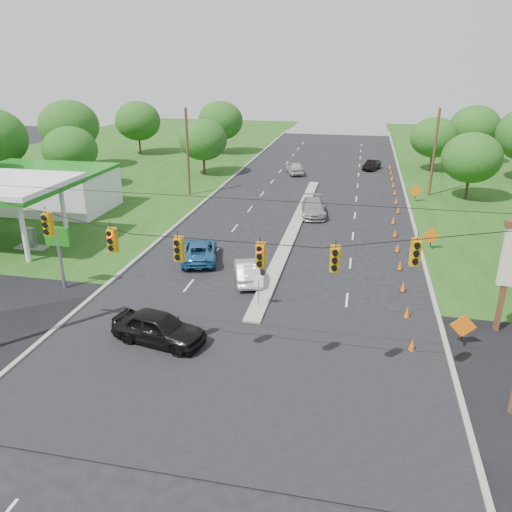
% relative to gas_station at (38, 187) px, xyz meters
% --- Properties ---
extents(ground, '(160.00, 160.00, 0.00)m').
position_rel_gas_station_xyz_m(ground, '(23.64, -20.24, -2.58)').
color(ground, black).
rests_on(ground, ground).
extents(cross_street, '(160.00, 14.00, 0.02)m').
position_rel_gas_station_xyz_m(cross_street, '(23.64, -20.24, -2.58)').
color(cross_street, black).
rests_on(cross_street, ground).
extents(curb_left, '(0.25, 110.00, 0.16)m').
position_rel_gas_station_xyz_m(curb_left, '(13.54, 9.76, -2.58)').
color(curb_left, gray).
rests_on(curb_left, ground).
extents(curb_right, '(0.25, 110.00, 0.16)m').
position_rel_gas_station_xyz_m(curb_right, '(33.74, 9.76, -2.58)').
color(curb_right, gray).
rests_on(curb_right, ground).
extents(median, '(1.00, 34.00, 0.18)m').
position_rel_gas_station_xyz_m(median, '(23.64, 0.76, -2.58)').
color(median, gray).
rests_on(median, ground).
extents(median_sign, '(0.55, 0.06, 2.05)m').
position_rel_gas_station_xyz_m(median_sign, '(23.64, -14.24, -1.11)').
color(median_sign, gray).
rests_on(median_sign, ground).
extents(signal_span, '(25.60, 0.32, 9.00)m').
position_rel_gas_station_xyz_m(signal_span, '(23.59, -21.24, 2.40)').
color(signal_span, '#422D1C').
rests_on(signal_span, ground).
extents(utility_pole_far_left, '(0.28, 0.28, 9.00)m').
position_rel_gas_station_xyz_m(utility_pole_far_left, '(11.14, 9.76, 1.92)').
color(utility_pole_far_left, '#422D1C').
rests_on(utility_pole_far_left, ground).
extents(utility_pole_far_right, '(0.28, 0.28, 9.00)m').
position_rel_gas_station_xyz_m(utility_pole_far_right, '(36.14, 14.76, 1.92)').
color(utility_pole_far_right, '#422D1C').
rests_on(utility_pole_far_right, ground).
extents(gas_station, '(18.40, 19.70, 5.20)m').
position_rel_gas_station_xyz_m(gas_station, '(0.00, 0.00, 0.00)').
color(gas_station, white).
rests_on(gas_station, ground).
extents(cone_0, '(0.32, 0.32, 0.70)m').
position_rel_gas_station_xyz_m(cone_0, '(32.00, -17.24, -2.23)').
color(cone_0, '#F8610C').
rests_on(cone_0, ground).
extents(cone_1, '(0.32, 0.32, 0.70)m').
position_rel_gas_station_xyz_m(cone_1, '(32.00, -13.74, -2.23)').
color(cone_1, '#F8610C').
rests_on(cone_1, ground).
extents(cone_2, '(0.32, 0.32, 0.70)m').
position_rel_gas_station_xyz_m(cone_2, '(32.00, -10.24, -2.23)').
color(cone_2, '#F8610C').
rests_on(cone_2, ground).
extents(cone_3, '(0.32, 0.32, 0.70)m').
position_rel_gas_station_xyz_m(cone_3, '(32.00, -6.74, -2.23)').
color(cone_3, '#F8610C').
rests_on(cone_3, ground).
extents(cone_4, '(0.32, 0.32, 0.70)m').
position_rel_gas_station_xyz_m(cone_4, '(32.00, -3.24, -2.23)').
color(cone_4, '#F8610C').
rests_on(cone_4, ground).
extents(cone_5, '(0.32, 0.32, 0.70)m').
position_rel_gas_station_xyz_m(cone_5, '(32.00, 0.26, -2.23)').
color(cone_5, '#F8610C').
rests_on(cone_5, ground).
extents(cone_6, '(0.32, 0.32, 0.70)m').
position_rel_gas_station_xyz_m(cone_6, '(32.00, 3.76, -2.23)').
color(cone_6, '#F8610C').
rests_on(cone_6, ground).
extents(cone_7, '(0.32, 0.32, 0.70)m').
position_rel_gas_station_xyz_m(cone_7, '(32.60, 7.26, -2.23)').
color(cone_7, '#F8610C').
rests_on(cone_7, ground).
extents(cone_8, '(0.32, 0.32, 0.70)m').
position_rel_gas_station_xyz_m(cone_8, '(32.60, 10.76, -2.23)').
color(cone_8, '#F8610C').
rests_on(cone_8, ground).
extents(cone_9, '(0.32, 0.32, 0.70)m').
position_rel_gas_station_xyz_m(cone_9, '(32.60, 14.26, -2.23)').
color(cone_9, '#F8610C').
rests_on(cone_9, ground).
extents(cone_10, '(0.32, 0.32, 0.70)m').
position_rel_gas_station_xyz_m(cone_10, '(32.60, 17.76, -2.23)').
color(cone_10, '#F8610C').
rests_on(cone_10, ground).
extents(cone_11, '(0.32, 0.32, 0.70)m').
position_rel_gas_station_xyz_m(cone_11, '(32.60, 21.26, -2.23)').
color(cone_11, '#F8610C').
rests_on(cone_11, ground).
extents(cone_12, '(0.32, 0.32, 0.70)m').
position_rel_gas_station_xyz_m(cone_12, '(32.60, 24.76, -2.23)').
color(cone_12, '#F8610C').
rests_on(cone_12, ground).
extents(cone_13, '(0.32, 0.32, 0.70)m').
position_rel_gas_station_xyz_m(cone_13, '(32.60, 28.26, -2.23)').
color(cone_13, '#F8610C').
rests_on(cone_13, ground).
extents(work_sign_0, '(1.27, 0.58, 1.37)m').
position_rel_gas_station_xyz_m(work_sign_0, '(34.44, -16.24, -1.48)').
color(work_sign_0, black).
rests_on(work_sign_0, ground).
extents(work_sign_1, '(1.27, 0.58, 1.37)m').
position_rel_gas_station_xyz_m(work_sign_1, '(34.44, -2.24, -1.48)').
color(work_sign_1, black).
rests_on(work_sign_1, ground).
extents(work_sign_2, '(1.27, 0.58, 1.37)m').
position_rel_gas_station_xyz_m(work_sign_2, '(34.44, 11.76, -1.48)').
color(work_sign_2, black).
rests_on(work_sign_2, ground).
extents(tree_2, '(5.88, 5.88, 6.86)m').
position_rel_gas_station_xyz_m(tree_2, '(-2.36, 9.76, 1.76)').
color(tree_2, black).
rests_on(tree_2, ground).
extents(tree_3, '(7.56, 7.56, 8.82)m').
position_rel_gas_station_xyz_m(tree_3, '(-8.36, 19.76, 3.00)').
color(tree_3, black).
rests_on(tree_3, ground).
extents(tree_4, '(6.72, 6.72, 7.84)m').
position_rel_gas_station_xyz_m(tree_4, '(-4.36, 31.76, 2.38)').
color(tree_4, black).
rests_on(tree_4, ground).
extents(tree_5, '(5.88, 5.88, 6.86)m').
position_rel_gas_station_xyz_m(tree_5, '(9.64, 19.76, 1.76)').
color(tree_5, black).
rests_on(tree_5, ground).
extents(tree_6, '(6.72, 6.72, 7.84)m').
position_rel_gas_station_xyz_m(tree_6, '(7.64, 34.76, 2.38)').
color(tree_6, black).
rests_on(tree_6, ground).
extents(tree_9, '(5.88, 5.88, 6.86)m').
position_rel_gas_station_xyz_m(tree_9, '(39.64, 13.76, 1.76)').
color(tree_9, black).
rests_on(tree_9, ground).
extents(tree_11, '(6.72, 6.72, 7.84)m').
position_rel_gas_station_xyz_m(tree_11, '(43.64, 34.76, 2.38)').
color(tree_11, black).
rests_on(tree_11, ground).
extents(tree_12, '(5.88, 5.88, 6.86)m').
position_rel_gas_station_xyz_m(tree_12, '(37.64, 27.76, 1.76)').
color(tree_12, black).
rests_on(tree_12, ground).
extents(black_sedan, '(5.20, 2.90, 1.67)m').
position_rel_gas_station_xyz_m(black_sedan, '(19.46, -19.03, -1.74)').
color(black_sedan, black).
rests_on(black_sedan, ground).
extents(white_sedan, '(2.67, 4.42, 1.38)m').
position_rel_gas_station_xyz_m(white_sedan, '(22.13, -10.68, -1.89)').
color(white_sedan, silver).
rests_on(white_sedan, ground).
extents(blue_pickup, '(3.71, 5.65, 1.44)m').
position_rel_gas_station_xyz_m(blue_pickup, '(17.97, -7.79, -1.85)').
color(blue_pickup, '#20568B').
rests_on(blue_pickup, ground).
extents(silver_car_far, '(2.87, 5.45, 1.51)m').
position_rel_gas_station_xyz_m(silver_car_far, '(24.82, 4.98, -1.82)').
color(silver_car_far, gray).
rests_on(silver_car_far, ground).
extents(silver_car_oncoming, '(3.06, 4.82, 1.53)m').
position_rel_gas_station_xyz_m(silver_car_oncoming, '(20.69, 22.68, -1.81)').
color(silver_car_oncoming, '#ADADAD').
rests_on(silver_car_oncoming, ground).
extents(dark_car_receding, '(2.51, 4.04, 1.26)m').
position_rel_gas_station_xyz_m(dark_car_receding, '(30.23, 27.31, -1.95)').
color(dark_car_receding, black).
rests_on(dark_car_receding, ground).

